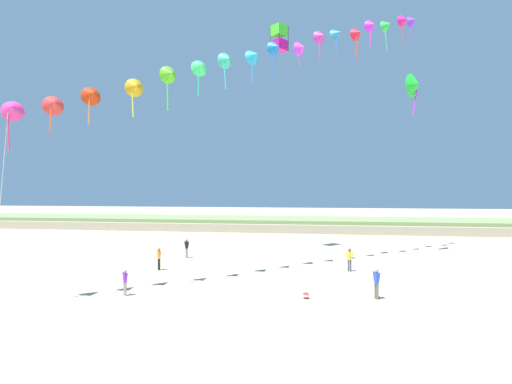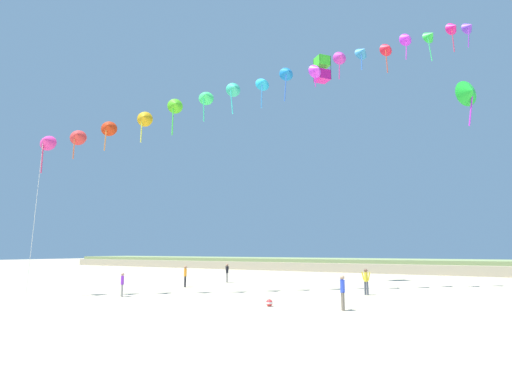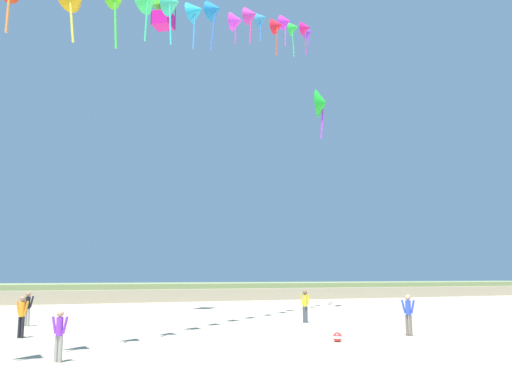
{
  "view_description": "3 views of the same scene",
  "coord_description": "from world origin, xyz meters",
  "px_view_note": "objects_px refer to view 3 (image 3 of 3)",
  "views": [
    {
      "loc": [
        3.0,
        -18.16,
        5.99
      ],
      "look_at": [
        -1.65,
        10.54,
        5.87
      ],
      "focal_mm": 28.0,
      "sensor_mm": 36.0,
      "label": 1
    },
    {
      "loc": [
        12.75,
        -14.93,
        2.92
      ],
      "look_at": [
        -1.97,
        9.6,
        7.11
      ],
      "focal_mm": 28.0,
      "sensor_mm": 36.0,
      "label": 2
    },
    {
      "loc": [
        -9.14,
        -14.39,
        2.52
      ],
      "look_at": [
        1.95,
        11.31,
        6.84
      ],
      "focal_mm": 38.0,
      "sensor_mm": 36.0,
      "label": 3
    }
  ],
  "objects_px": {
    "person_near_left": "(28,306)",
    "large_kite_low_lead": "(322,103)",
    "person_mid_center": "(305,304)",
    "person_near_right": "(59,332)",
    "large_kite_mid_trail": "(164,11)",
    "person_far_left": "(408,312)",
    "person_far_right": "(22,314)",
    "beach_ball": "(337,337)"
  },
  "relations": [
    {
      "from": "large_kite_low_lead",
      "to": "large_kite_mid_trail",
      "type": "xyz_separation_m",
      "value": [
        -12.72,
        -0.11,
        5.08
      ]
    },
    {
      "from": "person_mid_center",
      "to": "beach_ball",
      "type": "bearing_deg",
      "value": -110.12
    },
    {
      "from": "person_mid_center",
      "to": "person_near_left",
      "type": "bearing_deg",
      "value": 165.11
    },
    {
      "from": "person_near_left",
      "to": "person_far_left",
      "type": "bearing_deg",
      "value": -36.99
    },
    {
      "from": "person_near_right",
      "to": "beach_ball",
      "type": "distance_m",
      "value": 10.25
    },
    {
      "from": "person_near_right",
      "to": "person_far_left",
      "type": "relative_size",
      "value": 0.88
    },
    {
      "from": "person_near_right",
      "to": "person_far_left",
      "type": "height_order",
      "value": "person_far_left"
    },
    {
      "from": "beach_ball",
      "to": "large_kite_mid_trail",
      "type": "bearing_deg",
      "value": 100.76
    },
    {
      "from": "person_near_left",
      "to": "person_near_right",
      "type": "height_order",
      "value": "person_near_left"
    },
    {
      "from": "large_kite_mid_trail",
      "to": "beach_ball",
      "type": "relative_size",
      "value": 6.88
    },
    {
      "from": "person_far_left",
      "to": "beach_ball",
      "type": "bearing_deg",
      "value": -172.12
    },
    {
      "from": "large_kite_mid_trail",
      "to": "beach_ball",
      "type": "bearing_deg",
      "value": -79.24
    },
    {
      "from": "large_kite_low_lead",
      "to": "beach_ball",
      "type": "xyz_separation_m",
      "value": [
        -9.51,
        -16.98,
        -15.66
      ]
    },
    {
      "from": "person_far_right",
      "to": "person_near_left",
      "type": "bearing_deg",
      "value": 87.02
    },
    {
      "from": "person_near_right",
      "to": "beach_ball",
      "type": "xyz_separation_m",
      "value": [
        10.18,
        1.02,
        -0.69
      ]
    },
    {
      "from": "person_far_left",
      "to": "large_kite_low_lead",
      "type": "relative_size",
      "value": 0.43
    },
    {
      "from": "person_near_left",
      "to": "large_kite_low_lead",
      "type": "relative_size",
      "value": 0.42
    },
    {
      "from": "person_far_right",
      "to": "large_kite_low_lead",
      "type": "distance_m",
      "value": 27.67
    },
    {
      "from": "large_kite_low_lead",
      "to": "person_near_right",
      "type": "bearing_deg",
      "value": -137.57
    },
    {
      "from": "person_mid_center",
      "to": "person_far_right",
      "type": "xyz_separation_m",
      "value": [
        -14.1,
        -1.77,
        -0.02
      ]
    },
    {
      "from": "large_kite_low_lead",
      "to": "person_mid_center",
      "type": "bearing_deg",
      "value": -126.17
    },
    {
      "from": "large_kite_low_lead",
      "to": "person_near_left",
      "type": "bearing_deg",
      "value": -165.32
    },
    {
      "from": "person_near_right",
      "to": "large_kite_mid_trail",
      "type": "xyz_separation_m",
      "value": [
        6.97,
        17.89,
        20.05
      ]
    },
    {
      "from": "large_kite_mid_trail",
      "to": "person_far_left",
      "type": "bearing_deg",
      "value": -66.67
    },
    {
      "from": "person_near_right",
      "to": "large_kite_low_lead",
      "type": "xyz_separation_m",
      "value": [
        19.69,
        18.0,
        14.97
      ]
    },
    {
      "from": "person_near_right",
      "to": "person_far_left",
      "type": "distance_m",
      "value": 14.1
    },
    {
      "from": "person_near_left",
      "to": "person_mid_center",
      "type": "xyz_separation_m",
      "value": [
        13.82,
        -3.67,
        0.01
      ]
    },
    {
      "from": "person_near_right",
      "to": "large_kite_low_lead",
      "type": "relative_size",
      "value": 0.38
    },
    {
      "from": "large_kite_low_lead",
      "to": "person_far_right",
      "type": "bearing_deg",
      "value": -152.45
    },
    {
      "from": "person_far_right",
      "to": "large_kite_low_lead",
      "type": "xyz_separation_m",
      "value": [
        20.7,
        10.8,
        14.87
      ]
    },
    {
      "from": "person_far_left",
      "to": "person_mid_center",
      "type": "bearing_deg",
      "value": 97.1
    },
    {
      "from": "person_far_right",
      "to": "large_kite_low_lead",
      "type": "relative_size",
      "value": 0.42
    },
    {
      "from": "person_near_left",
      "to": "person_near_right",
      "type": "relative_size",
      "value": 1.13
    },
    {
      "from": "person_near_left",
      "to": "person_far_left",
      "type": "distance_m",
      "value": 18.45
    },
    {
      "from": "person_near_right",
      "to": "person_mid_center",
      "type": "height_order",
      "value": "person_mid_center"
    },
    {
      "from": "person_near_left",
      "to": "person_far_left",
      "type": "xyz_separation_m",
      "value": [
        14.74,
        -11.1,
        0.01
      ]
    },
    {
      "from": "person_near_left",
      "to": "person_far_left",
      "type": "relative_size",
      "value": 0.99
    },
    {
      "from": "person_near_left",
      "to": "person_far_left",
      "type": "height_order",
      "value": "person_far_left"
    },
    {
      "from": "person_mid_center",
      "to": "large_kite_mid_trail",
      "type": "relative_size",
      "value": 0.69
    },
    {
      "from": "person_far_right",
      "to": "large_kite_low_lead",
      "type": "bearing_deg",
      "value": 27.55
    },
    {
      "from": "person_mid_center",
      "to": "person_far_left",
      "type": "height_order",
      "value": "person_mid_center"
    },
    {
      "from": "person_far_left",
      "to": "large_kite_low_lead",
      "type": "xyz_separation_m",
      "value": [
        5.67,
        16.45,
        14.85
      ]
    }
  ]
}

